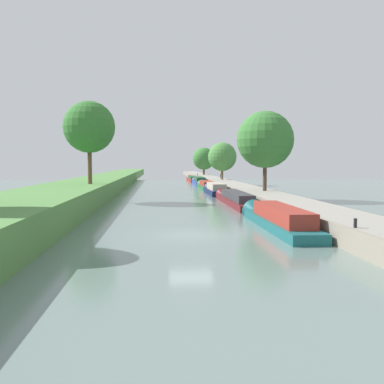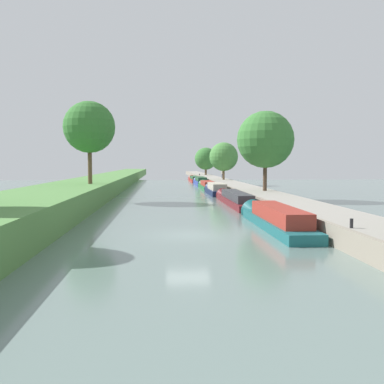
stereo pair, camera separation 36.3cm
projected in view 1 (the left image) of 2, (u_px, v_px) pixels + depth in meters
name	position (u px, v px, depth m)	size (l,w,h in m)	color
ground_plane	(191.00, 235.00, 24.86)	(160.00, 160.00, 0.00)	slate
right_towpath	(345.00, 224.00, 25.52)	(3.93, 260.00, 1.06)	gray
stone_quay	(311.00, 224.00, 25.36)	(0.25, 260.00, 1.11)	gray
narrowboat_teal	(276.00, 218.00, 28.01)	(1.98, 13.29, 2.10)	#195B60
narrowboat_maroon	(234.00, 199.00, 43.48)	(1.81, 15.84, 1.88)	maroon
narrowboat_navy	(215.00, 189.00, 57.48)	(2.09, 10.86, 2.15)	#141E42
narrowboat_green	(206.00, 186.00, 69.16)	(1.97, 12.20, 1.90)	#1E6033
narrowboat_blue	(199.00, 181.00, 82.31)	(1.93, 12.28, 2.02)	#283D93
narrowboat_red	(192.00, 179.00, 96.99)	(1.86, 15.78, 1.76)	maroon
tree_rightbank_midnear	(265.00, 140.00, 47.25)	(6.20, 6.20, 8.69)	#4C3828
tree_rightbank_midfar	(222.00, 157.00, 78.40)	(5.19, 5.19, 6.74)	brown
tree_rightbank_far	(204.00, 159.00, 109.30)	(5.59, 5.59, 6.88)	brown
tree_leftbank_upstream	(89.00, 127.00, 45.07)	(5.37, 5.37, 8.61)	brown
person_walking	(221.00, 174.00, 85.77)	(0.34, 0.34, 1.66)	#282D42
mooring_bollard_near	(355.00, 223.00, 20.55)	(0.16, 0.16, 0.45)	black
mooring_bollard_far	(198.00, 175.00, 103.88)	(0.16, 0.16, 0.45)	black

